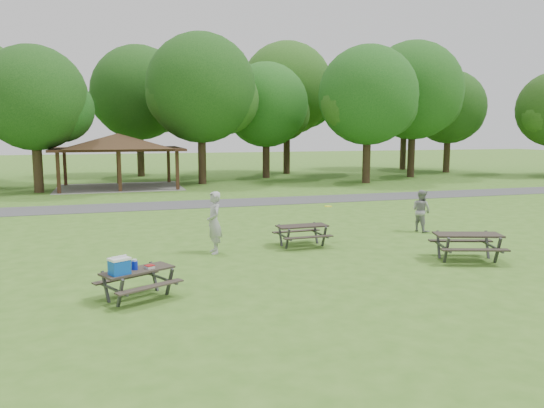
{
  "coord_description": "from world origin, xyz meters",
  "views": [
    {
      "loc": [
        -4.6,
        -14.26,
        3.96
      ],
      "look_at": [
        1.0,
        4.0,
        1.3
      ],
      "focal_mm": 35.0,
      "sensor_mm": 36.0,
      "label": 1
    }
  ],
  "objects_px": {
    "picnic_table_middle": "(302,230)",
    "picnic_table_near": "(132,273)",
    "frisbee_thrower": "(214,223)",
    "frisbee_catcher": "(421,211)"
  },
  "relations": [
    {
      "from": "frisbee_catcher",
      "to": "frisbee_thrower",
      "type": "bearing_deg",
      "value": 81.7
    },
    {
      "from": "picnic_table_middle",
      "to": "frisbee_catcher",
      "type": "xyz_separation_m",
      "value": [
        5.41,
        1.13,
        0.27
      ]
    },
    {
      "from": "frisbee_thrower",
      "to": "picnic_table_near",
      "type": "bearing_deg",
      "value": -36.06
    },
    {
      "from": "picnic_table_near",
      "to": "frisbee_thrower",
      "type": "relative_size",
      "value": 1.04
    },
    {
      "from": "picnic_table_near",
      "to": "picnic_table_middle",
      "type": "xyz_separation_m",
      "value": [
        5.85,
        4.37,
        -0.11
      ]
    },
    {
      "from": "picnic_table_middle",
      "to": "frisbee_thrower",
      "type": "height_order",
      "value": "frisbee_thrower"
    },
    {
      "from": "picnic_table_near",
      "to": "frisbee_thrower",
      "type": "distance_m",
      "value": 5.03
    },
    {
      "from": "picnic_table_middle",
      "to": "frisbee_thrower",
      "type": "bearing_deg",
      "value": -176.75
    },
    {
      "from": "picnic_table_middle",
      "to": "picnic_table_near",
      "type": "bearing_deg",
      "value": -143.24
    },
    {
      "from": "frisbee_thrower",
      "to": "frisbee_catcher",
      "type": "xyz_separation_m",
      "value": [
        8.5,
        1.31,
        -0.18
      ]
    }
  ]
}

